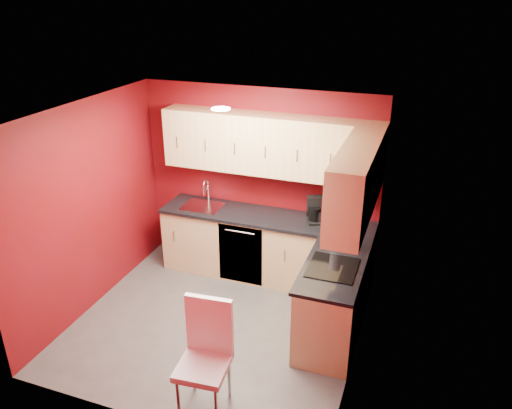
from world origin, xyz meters
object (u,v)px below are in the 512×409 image
Objects in this scene: paper_towel at (337,236)px; coffee_maker at (316,210)px; sink at (203,203)px; napkin_holder at (319,217)px; dining_chair at (203,361)px; microwave at (349,205)px.

coffee_maker is at bearing 123.86° from paper_towel.
sink is at bearing 164.00° from paper_towel.
sink reaches higher than napkin_holder.
coffee_maker is 1.08× the size of paper_towel.
coffee_maker is 0.29× the size of dining_chair.
sink is 1.73× the size of paper_towel.
dining_chair is (-0.47, -2.43, -0.44)m from napkin_holder.
sink reaches higher than dining_chair.
paper_towel is (0.35, -0.58, 0.07)m from napkin_holder.
paper_towel is 0.27× the size of dining_chair.
sink is 1.55m from coffee_maker.
microwave is at bearing 49.81° from dining_chair.
napkin_holder is (-0.51, 1.03, -0.67)m from microwave.
microwave is 2.53× the size of paper_towel.
microwave is at bearing -69.72° from paper_towel.
dining_chair is at bearing -65.12° from sink.
napkin_holder is (1.58, 0.03, 0.04)m from sink.
microwave is 2.35× the size of coffee_maker.
napkin_holder is 0.52× the size of paper_towel.
napkin_holder is at bearing 74.09° from dining_chair.
microwave is 0.77m from paper_towel.
microwave reaches higher than coffee_maker.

